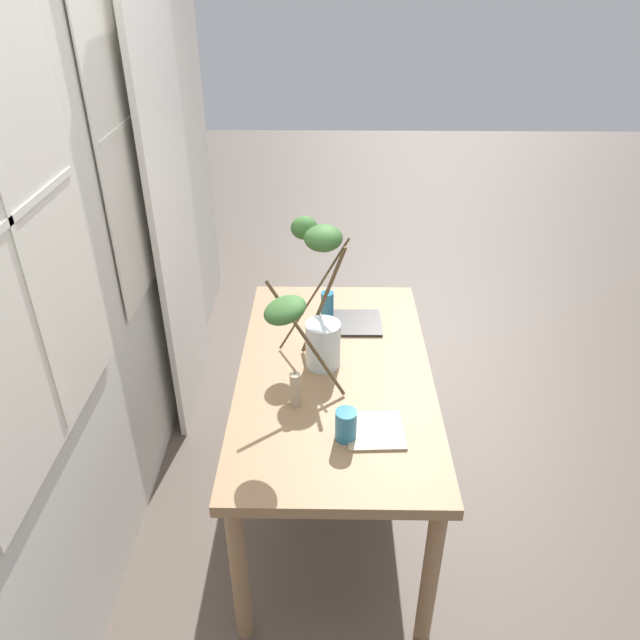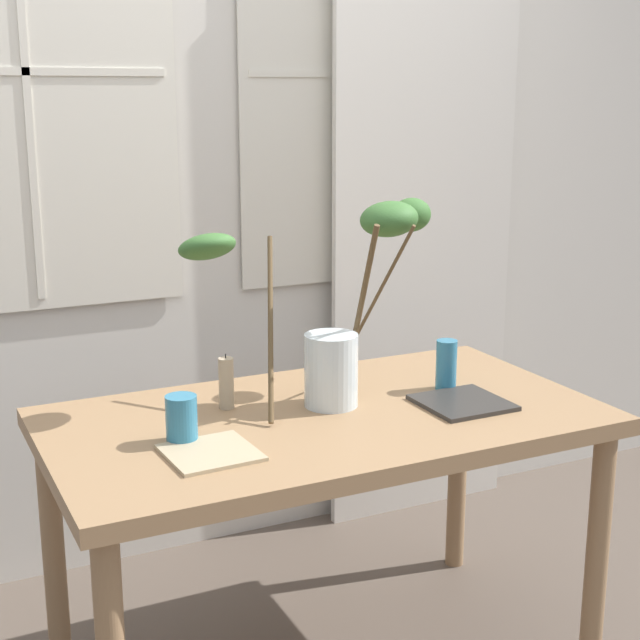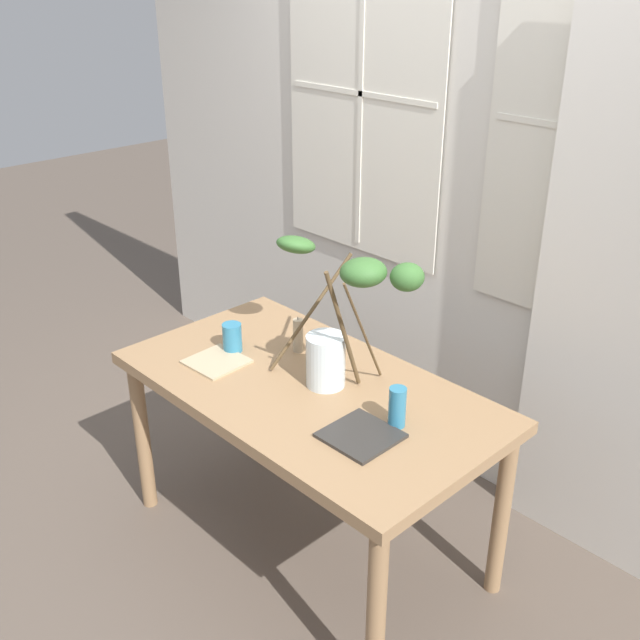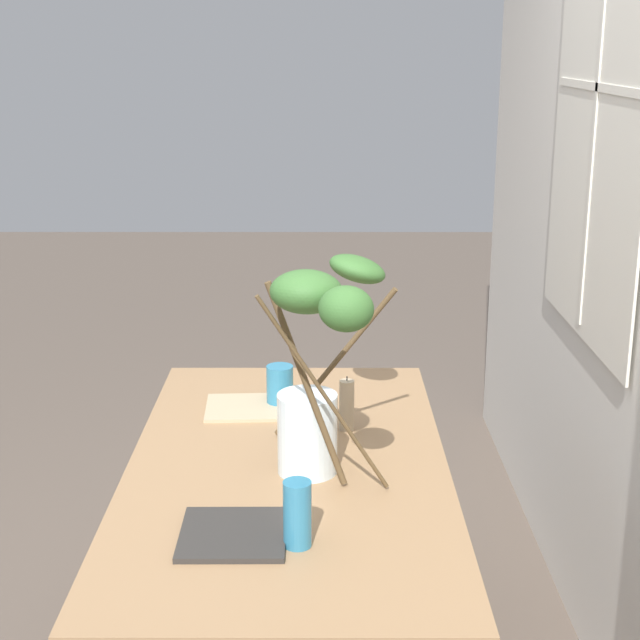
# 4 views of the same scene
# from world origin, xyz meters

# --- Properties ---
(ground) EXTENTS (14.00, 14.00, 0.00)m
(ground) POSITION_xyz_m (0.00, 0.00, 0.00)
(ground) COLOR brown
(back_wall_with_windows) EXTENTS (4.42, 0.14, 2.65)m
(back_wall_with_windows) POSITION_xyz_m (0.00, 0.94, 1.34)
(back_wall_with_windows) COLOR beige
(back_wall_with_windows) RESTS_ON ground
(curtain_sheer_side) EXTENTS (0.75, 0.03, 2.22)m
(curtain_sheer_side) POSITION_xyz_m (0.81, 0.81, 1.11)
(curtain_sheer_side) COLOR silver
(curtain_sheer_side) RESTS_ON ground
(dining_table) EXTENTS (1.47, 0.80, 0.77)m
(dining_table) POSITION_xyz_m (0.00, 0.00, 0.68)
(dining_table) COLOR #93704C
(dining_table) RESTS_ON ground
(vase_with_branches) EXTENTS (0.77, 0.35, 0.56)m
(vase_with_branches) POSITION_xyz_m (0.07, 0.08, 1.05)
(vase_with_branches) COLOR silver
(vase_with_branches) RESTS_ON dining_table
(drinking_glass_blue_left) EXTENTS (0.08, 0.08, 0.12)m
(drinking_glass_blue_left) POSITION_xyz_m (-0.41, -0.04, 0.82)
(drinking_glass_blue_left) COLOR teal
(drinking_glass_blue_left) RESTS_ON dining_table
(drinking_glass_blue_right) EXTENTS (0.06, 0.06, 0.15)m
(drinking_glass_blue_right) POSITION_xyz_m (0.41, 0.03, 0.84)
(drinking_glass_blue_right) COLOR teal
(drinking_glass_blue_right) RESTS_ON dining_table
(plate_square_left) EXTENTS (0.22, 0.22, 0.01)m
(plate_square_left) POSITION_xyz_m (-0.37, -0.14, 0.77)
(plate_square_left) COLOR tan
(plate_square_left) RESTS_ON dining_table
(plate_square_right) EXTENTS (0.23, 0.23, 0.01)m
(plate_square_right) POSITION_xyz_m (0.37, -0.10, 0.77)
(plate_square_right) COLOR #2D2B28
(plate_square_right) RESTS_ON dining_table
(pillar_candle) EXTENTS (0.04, 0.04, 0.15)m
(pillar_candle) POSITION_xyz_m (-0.22, 0.15, 0.84)
(pillar_candle) COLOR tan
(pillar_candle) RESTS_ON dining_table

